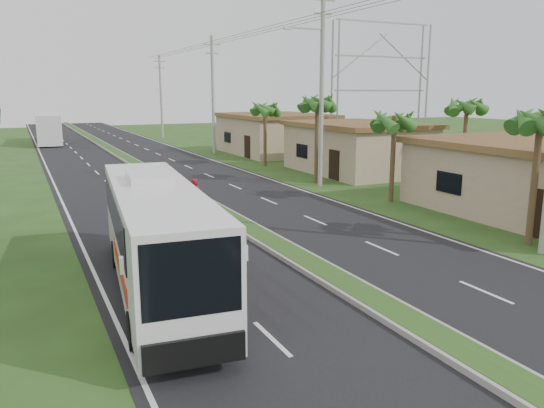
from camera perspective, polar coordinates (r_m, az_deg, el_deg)
name	(u,v)px	position (r m, az deg, el deg)	size (l,w,h in m)	color
ground	(390,314)	(14.80, 12.55, -11.44)	(180.00, 180.00, 0.00)	#2A4419
road_asphalt	(181,191)	(32.29, -9.79, 1.39)	(14.00, 160.00, 0.02)	black
median_strip	(181,189)	(32.27, -9.80, 1.55)	(1.20, 160.00, 0.18)	gray
lane_edge_left	(62,201)	(31.19, -21.70, 0.33)	(0.12, 160.00, 0.01)	silver
lane_edge_right	(280,183)	(34.67, 0.91, 2.26)	(0.12, 160.00, 0.01)	silver
shop_mid	(357,147)	(39.84, 9.11, 6.06)	(7.60, 10.60, 3.67)	tan
shop_far	(274,133)	(51.91, 0.25, 7.60)	(8.60, 11.60, 3.82)	tan
palm_verge_a	(541,122)	(22.24, 26.92, 7.91)	(2.40, 2.40, 5.45)	#473321
palm_verge_b	(394,121)	(28.90, 13.04, 8.73)	(2.40, 2.40, 5.05)	#473321
palm_verge_c	(317,104)	(34.32, 4.90, 10.72)	(2.40, 2.40, 5.85)	#473321
palm_verge_d	(265,109)	(42.54, -0.77, 10.20)	(2.40, 2.40, 5.25)	#473321
palm_behind_shop	(467,107)	(36.54, 20.23, 9.81)	(2.40, 2.40, 5.65)	#473321
utility_pole_b	(321,85)	(33.29, 5.32, 12.63)	(3.20, 0.28, 12.00)	gray
utility_pole_c	(213,94)	(51.50, -6.38, 11.67)	(1.60, 0.28, 11.00)	gray
utility_pole_d	(161,96)	(70.68, -11.86, 11.32)	(1.60, 0.28, 10.50)	gray
billboard_lattice	(381,81)	(50.82, 11.68, 12.79)	(10.18, 1.18, 12.07)	gray
coach_bus_main	(156,230)	(15.68, -12.38, -2.78)	(3.30, 10.81, 3.44)	silver
coach_bus_far	(48,127)	(67.51, -22.91, 7.66)	(3.02, 11.76, 3.40)	silver
motorcyclist	(195,212)	(22.91, -8.31, -0.81)	(1.78, 0.86, 2.24)	black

